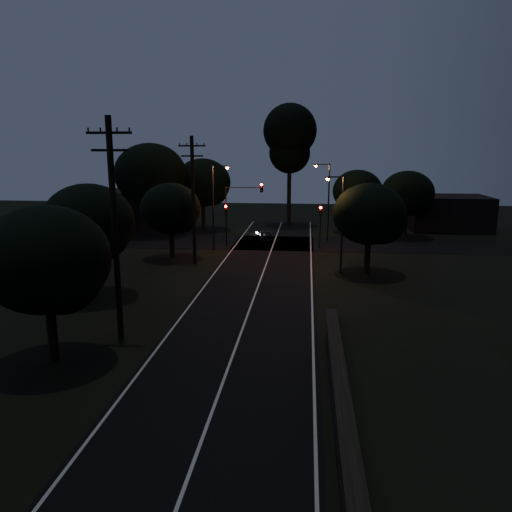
{
  "coord_description": "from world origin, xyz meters",
  "views": [
    {
      "loc": [
        3.31,
        -8.17,
        9.47
      ],
      "look_at": [
        0.0,
        24.0,
        2.5
      ],
      "focal_mm": 35.0,
      "sensor_mm": 36.0,
      "label": 1
    }
  ],
  "objects_px": {
    "signal_right": "(320,219)",
    "utility_pole_mid": "(115,227)",
    "streetlight_b": "(327,196)",
    "streetlight_c": "(340,217)",
    "car": "(265,235)",
    "utility_pole_far": "(193,198)",
    "signal_left": "(226,218)",
    "streetlight_a": "(215,201)",
    "tall_pine": "(290,138)",
    "signal_mast": "(243,203)"
  },
  "relations": [
    {
      "from": "signal_right",
      "to": "utility_pole_mid",
      "type": "bearing_deg",
      "value": -112.99
    },
    {
      "from": "streetlight_b",
      "to": "streetlight_c",
      "type": "xyz_separation_m",
      "value": [
        0.52,
        -14.0,
        -0.29
      ]
    },
    {
      "from": "streetlight_c",
      "to": "car",
      "type": "distance_m",
      "value": 15.3
    },
    {
      "from": "utility_pole_far",
      "to": "streetlight_b",
      "type": "distance_m",
      "value": 16.51
    },
    {
      "from": "streetlight_b",
      "to": "car",
      "type": "height_order",
      "value": "streetlight_b"
    },
    {
      "from": "utility_pole_mid",
      "to": "streetlight_b",
      "type": "distance_m",
      "value": 31.15
    },
    {
      "from": "utility_pole_mid",
      "to": "utility_pole_far",
      "type": "xyz_separation_m",
      "value": [
        0.0,
        17.0,
        -0.25
      ]
    },
    {
      "from": "signal_left",
      "to": "streetlight_a",
      "type": "relative_size",
      "value": 0.51
    },
    {
      "from": "tall_pine",
      "to": "car",
      "type": "bearing_deg",
      "value": -99.69
    },
    {
      "from": "utility_pole_mid",
      "to": "signal_mast",
      "type": "bearing_deg",
      "value": 82.96
    },
    {
      "from": "utility_pole_far",
      "to": "signal_right",
      "type": "xyz_separation_m",
      "value": [
        10.6,
        7.99,
        -2.65
      ]
    },
    {
      "from": "utility_pole_far",
      "to": "streetlight_c",
      "type": "xyz_separation_m",
      "value": [
        11.83,
        -2.0,
        -1.13
      ]
    },
    {
      "from": "streetlight_a",
      "to": "streetlight_b",
      "type": "relative_size",
      "value": 1.0
    },
    {
      "from": "utility_pole_mid",
      "to": "car",
      "type": "height_order",
      "value": "utility_pole_mid"
    },
    {
      "from": "signal_right",
      "to": "streetlight_c",
      "type": "relative_size",
      "value": 0.55
    },
    {
      "from": "car",
      "to": "signal_right",
      "type": "bearing_deg",
      "value": 136.43
    },
    {
      "from": "utility_pole_far",
      "to": "car",
      "type": "distance_m",
      "value": 13.16
    },
    {
      "from": "utility_pole_far",
      "to": "tall_pine",
      "type": "bearing_deg",
      "value": 73.07
    },
    {
      "from": "tall_pine",
      "to": "signal_mast",
      "type": "relative_size",
      "value": 2.39
    },
    {
      "from": "utility_pole_far",
      "to": "signal_right",
      "type": "distance_m",
      "value": 13.53
    },
    {
      "from": "streetlight_b",
      "to": "car",
      "type": "relative_size",
      "value": 2.34
    },
    {
      "from": "utility_pole_mid",
      "to": "utility_pole_far",
      "type": "relative_size",
      "value": 1.05
    },
    {
      "from": "signal_right",
      "to": "streetlight_a",
      "type": "relative_size",
      "value": 0.51
    },
    {
      "from": "utility_pole_far",
      "to": "signal_left",
      "type": "bearing_deg",
      "value": 80.06
    },
    {
      "from": "signal_mast",
      "to": "streetlight_b",
      "type": "xyz_separation_m",
      "value": [
        8.22,
        4.01,
        0.3
      ]
    },
    {
      "from": "signal_left",
      "to": "streetlight_a",
      "type": "height_order",
      "value": "streetlight_a"
    },
    {
      "from": "signal_mast",
      "to": "streetlight_b",
      "type": "distance_m",
      "value": 9.15
    },
    {
      "from": "car",
      "to": "streetlight_a",
      "type": "bearing_deg",
      "value": 36.02
    },
    {
      "from": "signal_mast",
      "to": "streetlight_b",
      "type": "height_order",
      "value": "streetlight_b"
    },
    {
      "from": "utility_pole_mid",
      "to": "streetlight_a",
      "type": "height_order",
      "value": "utility_pole_mid"
    },
    {
      "from": "streetlight_c",
      "to": "utility_pole_mid",
      "type": "bearing_deg",
      "value": -128.26
    },
    {
      "from": "tall_pine",
      "to": "utility_pole_far",
      "type": "bearing_deg",
      "value": -106.93
    },
    {
      "from": "signal_left",
      "to": "streetlight_b",
      "type": "height_order",
      "value": "streetlight_b"
    },
    {
      "from": "utility_pole_far",
      "to": "streetlight_a",
      "type": "xyz_separation_m",
      "value": [
        0.69,
        6.0,
        -0.85
      ]
    },
    {
      "from": "streetlight_a",
      "to": "streetlight_c",
      "type": "height_order",
      "value": "streetlight_a"
    },
    {
      "from": "streetlight_b",
      "to": "signal_right",
      "type": "bearing_deg",
      "value": -100.0
    },
    {
      "from": "utility_pole_far",
      "to": "streetlight_a",
      "type": "distance_m",
      "value": 6.1
    },
    {
      "from": "streetlight_c",
      "to": "utility_pole_far",
      "type": "bearing_deg",
      "value": 170.4
    },
    {
      "from": "streetlight_b",
      "to": "streetlight_a",
      "type": "bearing_deg",
      "value": -150.52
    },
    {
      "from": "utility_pole_mid",
      "to": "tall_pine",
      "type": "xyz_separation_m",
      "value": [
        7.0,
        40.0,
        5.05
      ]
    },
    {
      "from": "utility_pole_far",
      "to": "streetlight_b",
      "type": "bearing_deg",
      "value": 46.7
    },
    {
      "from": "tall_pine",
      "to": "car",
      "type": "height_order",
      "value": "tall_pine"
    },
    {
      "from": "tall_pine",
      "to": "signal_left",
      "type": "height_order",
      "value": "tall_pine"
    },
    {
      "from": "streetlight_c",
      "to": "signal_right",
      "type": "bearing_deg",
      "value": 97.02
    },
    {
      "from": "signal_right",
      "to": "signal_mast",
      "type": "relative_size",
      "value": 0.66
    },
    {
      "from": "utility_pole_mid",
      "to": "car",
      "type": "distance_m",
      "value": 29.05
    },
    {
      "from": "car",
      "to": "tall_pine",
      "type": "bearing_deg",
      "value": -113.9
    },
    {
      "from": "signal_mast",
      "to": "car",
      "type": "xyz_separation_m",
      "value": [
        1.89,
        3.16,
        -3.76
      ]
    },
    {
      "from": "utility_pole_mid",
      "to": "streetlight_c",
      "type": "height_order",
      "value": "utility_pole_mid"
    },
    {
      "from": "utility_pole_mid",
      "to": "streetlight_a",
      "type": "distance_m",
      "value": 23.04
    }
  ]
}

